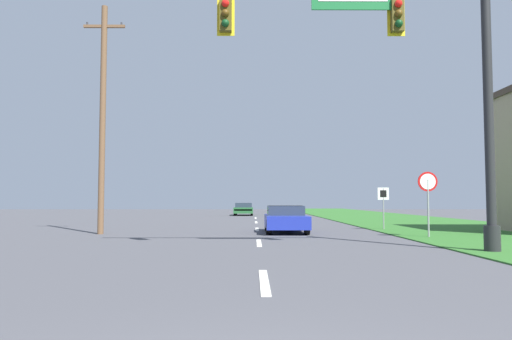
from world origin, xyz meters
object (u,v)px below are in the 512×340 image
(far_car, at_px, (244,209))
(stop_sign, at_px, (428,189))
(car_ahead, at_px, (286,219))
(route_sign_post, at_px, (383,199))
(signal_mast, at_px, (416,71))
(utility_pole_near, at_px, (103,115))

(far_car, height_order, stop_sign, stop_sign)
(car_ahead, distance_m, far_car, 26.30)
(route_sign_post, bearing_deg, signal_mast, -99.60)
(signal_mast, xyz_separation_m, route_sign_post, (1.80, 10.65, -3.54))
(signal_mast, height_order, stop_sign, signal_mast)
(utility_pole_near, bearing_deg, far_car, 78.41)
(far_car, height_order, route_sign_post, route_sign_post)
(signal_mast, relative_size, far_car, 1.87)
(car_ahead, xyz_separation_m, stop_sign, (5.28, -3.33, 1.26))
(signal_mast, distance_m, route_sign_post, 11.37)
(route_sign_post, bearing_deg, utility_pole_near, -166.92)
(far_car, distance_m, stop_sign, 30.53)
(far_car, xyz_separation_m, utility_pole_near, (-5.60, -27.28, 4.53))
(car_ahead, relative_size, utility_pole_near, 0.44)
(signal_mast, height_order, car_ahead, signal_mast)
(car_ahead, xyz_separation_m, route_sign_post, (4.92, 1.91, 0.92))
(car_ahead, xyz_separation_m, far_car, (-2.40, 26.19, 0.00))
(car_ahead, bearing_deg, signal_mast, -70.34)
(car_ahead, relative_size, far_car, 0.95)
(signal_mast, relative_size, utility_pole_near, 0.87)
(signal_mast, height_order, utility_pole_near, utility_pole_near)
(route_sign_post, xyz_separation_m, utility_pole_near, (-12.91, -3.00, 3.61))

